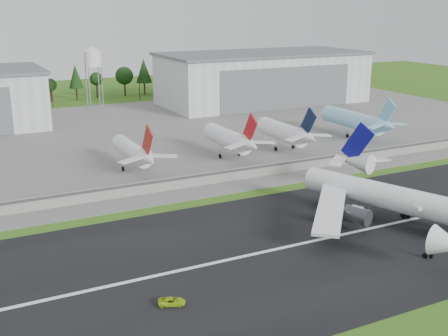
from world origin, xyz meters
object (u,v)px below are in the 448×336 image
ground_vehicle (172,301)px  main_airliner (394,204)px  parked_jet_red_a (135,152)px  parked_jet_skyblue (358,121)px  parked_jet_navy (287,133)px  parked_jet_red_b (232,139)px

ground_vehicle → main_airliner: bearing=-57.4°
parked_jet_red_a → parked_jet_skyblue: bearing=3.3°
main_airliner → parked_jet_navy: bearing=-123.4°
ground_vehicle → parked_jet_red_b: bearing=-11.3°
parked_jet_red_b → parked_jet_skyblue: 55.62m
parked_jet_red_a → parked_jet_skyblue: size_ratio=0.84×
ground_vehicle → parked_jet_skyblue: parked_jet_skyblue is taller
parked_jet_red_b → parked_jet_navy: size_ratio=1.00×
main_airliner → parked_jet_navy: (15.00, 66.99, 1.43)m
parked_jet_red_b → parked_jet_skyblue: size_ratio=0.84×
parked_jet_navy → parked_jet_skyblue: (34.36, 5.02, 0.07)m
ground_vehicle → parked_jet_skyblue: size_ratio=0.12×
ground_vehicle → parked_jet_red_a: (19.14, 77.47, 5.14)m
main_airliner → ground_vehicle: 58.55m
ground_vehicle → parked_jet_red_a: 79.96m
parked_jet_navy → parked_jet_skyblue: parked_jet_skyblue is taller
ground_vehicle → parked_jet_red_b: size_ratio=0.14×
parked_jet_navy → parked_jet_skyblue: size_ratio=0.84×
parked_jet_red_a → parked_jet_navy: size_ratio=1.00×
ground_vehicle → parked_jet_red_b: (51.40, 77.54, 5.52)m
ground_vehicle → parked_jet_skyblue: bearing=-30.1°
ground_vehicle → parked_jet_navy: (72.43, 77.55, 5.59)m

